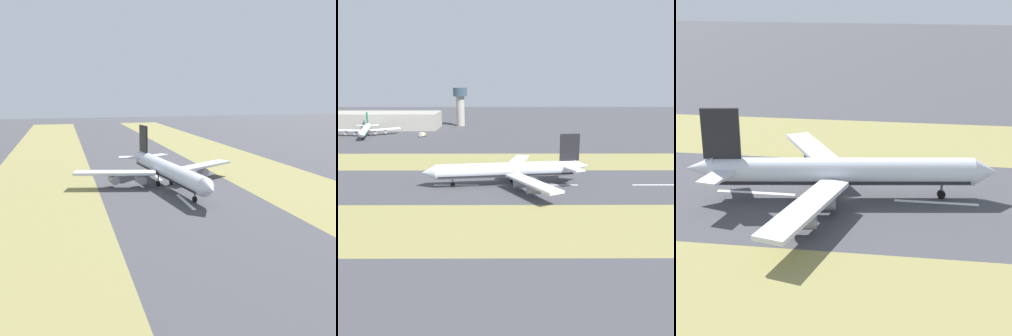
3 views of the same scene
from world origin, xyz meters
TOP-DOWN VIEW (x-y plane):
  - ground_plane at (0.00, 0.00)m, footprint 800.00×800.00m
  - grass_median_west at (-45.00, 0.00)m, footprint 40.00×600.00m
  - grass_median_east at (45.00, 0.00)m, footprint 40.00×600.00m
  - centreline_dash_mid at (0.00, -20.76)m, footprint 1.20×18.00m
  - centreline_dash_far at (0.00, 19.24)m, footprint 1.20×18.00m
  - airplane_main_jet at (0.54, -2.65)m, footprint 63.51×67.11m

SIDE VIEW (x-z plane):
  - ground_plane at x=0.00m, z-range 0.00..0.00m
  - grass_median_west at x=-45.00m, z-range 0.00..0.01m
  - grass_median_east at x=45.00m, z-range 0.00..0.01m
  - centreline_dash_mid at x=0.00m, z-range 0.00..0.01m
  - centreline_dash_far at x=0.00m, z-range 0.00..0.01m
  - airplane_main_jet at x=0.54m, z-range -4.08..16.12m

